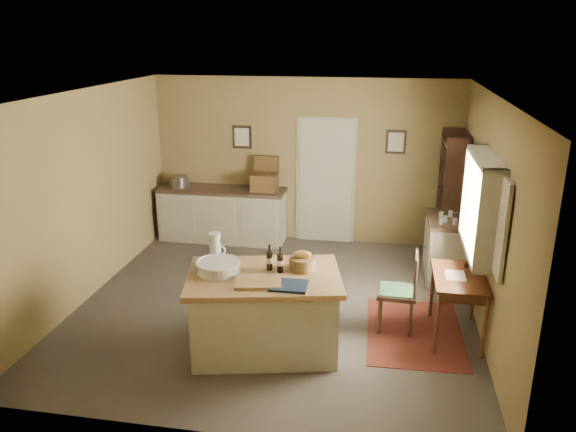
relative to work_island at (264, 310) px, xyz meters
name	(u,v)px	position (x,y,z in m)	size (l,w,h in m)	color
ground	(276,305)	(-0.08, 1.06, -0.48)	(5.00, 5.00, 0.00)	brown
wall_back	(305,161)	(-0.08, 3.56, 0.87)	(5.00, 0.10, 2.70)	olive
wall_front	(215,296)	(-0.08, -1.44, 0.87)	(5.00, 0.10, 2.70)	olive
wall_left	(87,196)	(-2.58, 1.06, 0.87)	(0.10, 5.00, 2.70)	olive
wall_right	(488,217)	(2.42, 1.06, 0.87)	(0.10, 5.00, 2.70)	olive
ceiling	(274,94)	(-0.08, 1.06, 2.22)	(5.00, 5.00, 0.00)	silver
door	(326,180)	(0.27, 3.53, 0.57)	(0.97, 0.06, 2.11)	#BCB99C
framed_prints	(317,139)	(0.12, 3.54, 1.24)	(2.82, 0.02, 0.38)	black
window	(485,205)	(2.35, 0.86, 1.07)	(0.25, 1.99, 1.12)	#B4B091
work_island	(264,310)	(0.00, 0.00, 0.00)	(1.82, 1.39, 1.20)	#B4B091
sideboard	(223,213)	(-1.42, 3.26, 0.00)	(2.13, 0.60, 1.18)	#B4B091
rug	(414,332)	(1.67, 0.66, -0.48)	(1.10, 1.60, 0.01)	#4F1810
writing_desk	(459,283)	(2.12, 0.66, 0.19)	(0.58, 0.94, 0.82)	#3B1C0E
desk_chair	(397,292)	(1.44, 0.72, -0.01)	(0.44, 0.44, 0.94)	black
right_cabinet	(445,248)	(2.12, 2.32, -0.02)	(0.53, 0.94, 0.99)	#B4B091
shelving_unit	(454,198)	(2.28, 3.06, 0.51)	(0.34, 0.89, 1.98)	black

